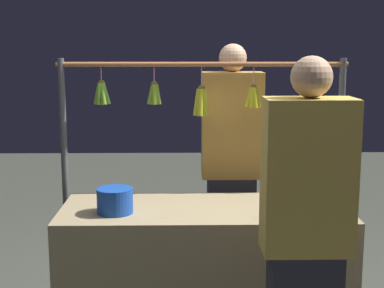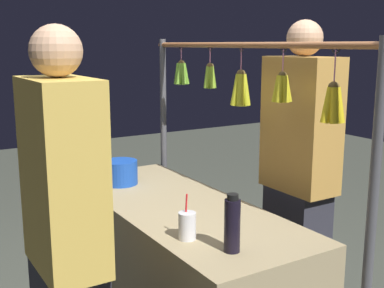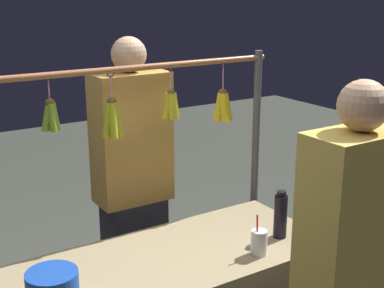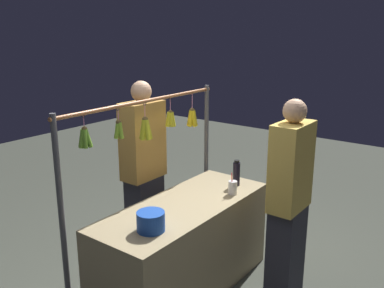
{
  "view_description": "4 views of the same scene",
  "coord_description": "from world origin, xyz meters",
  "px_view_note": "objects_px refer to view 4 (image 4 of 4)",
  "views": [
    {
      "loc": [
        0.13,
        3.24,
        1.78
      ],
      "look_at": [
        0.08,
        0.0,
        1.21
      ],
      "focal_mm": 52.2,
      "sensor_mm": 36.0,
      "label": 1
    },
    {
      "loc": [
        -2.21,
        1.27,
        1.67
      ],
      "look_at": [
        -0.15,
        0.0,
        1.18
      ],
      "focal_mm": 46.3,
      "sensor_mm": 36.0,
      "label": 2
    },
    {
      "loc": [
        1.09,
        2.02,
        2.05
      ],
      "look_at": [
        -0.2,
        0.0,
        1.36
      ],
      "focal_mm": 50.92,
      "sensor_mm": 36.0,
      "label": 3
    },
    {
      "loc": [
        2.61,
        2.04,
        2.26
      ],
      "look_at": [
        -0.11,
        0.0,
        1.32
      ],
      "focal_mm": 39.48,
      "sensor_mm": 36.0,
      "label": 4
    }
  ],
  "objects_px": {
    "water_bottle": "(236,173)",
    "blue_bucket": "(151,221)",
    "drink_cup": "(233,188)",
    "vendor_person": "(144,174)",
    "customer_person": "(289,204)"
  },
  "relations": [
    {
      "from": "drink_cup",
      "to": "customer_person",
      "type": "distance_m",
      "value": 0.54
    },
    {
      "from": "blue_bucket",
      "to": "vendor_person",
      "type": "xyz_separation_m",
      "value": [
        -0.74,
        -0.77,
        -0.01
      ]
    },
    {
      "from": "water_bottle",
      "to": "blue_bucket",
      "type": "bearing_deg",
      "value": -0.83
    },
    {
      "from": "water_bottle",
      "to": "drink_cup",
      "type": "bearing_deg",
      "value": 22.92
    },
    {
      "from": "vendor_person",
      "to": "customer_person",
      "type": "distance_m",
      "value": 1.44
    },
    {
      "from": "water_bottle",
      "to": "vendor_person",
      "type": "xyz_separation_m",
      "value": [
        0.44,
        -0.79,
        -0.05
      ]
    },
    {
      "from": "vendor_person",
      "to": "customer_person",
      "type": "xyz_separation_m",
      "value": [
        -0.23,
        1.42,
        -0.03
      ]
    },
    {
      "from": "drink_cup",
      "to": "blue_bucket",
      "type": "bearing_deg",
      "value": -6.26
    },
    {
      "from": "drink_cup",
      "to": "vendor_person",
      "type": "xyz_separation_m",
      "value": [
        0.22,
        -0.88,
        0.01
      ]
    },
    {
      "from": "water_bottle",
      "to": "blue_bucket",
      "type": "relative_size",
      "value": 1.19
    },
    {
      "from": "drink_cup",
      "to": "customer_person",
      "type": "height_order",
      "value": "customer_person"
    },
    {
      "from": "water_bottle",
      "to": "customer_person",
      "type": "distance_m",
      "value": 0.67
    },
    {
      "from": "blue_bucket",
      "to": "drink_cup",
      "type": "relative_size",
      "value": 1.03
    },
    {
      "from": "vendor_person",
      "to": "drink_cup",
      "type": "bearing_deg",
      "value": 104.4
    },
    {
      "from": "blue_bucket",
      "to": "drink_cup",
      "type": "distance_m",
      "value": 0.98
    }
  ]
}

